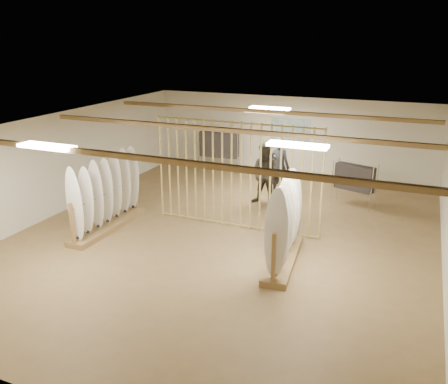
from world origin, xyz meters
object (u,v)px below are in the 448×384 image
at_px(clothing_rack_b, 355,178).
at_px(shopper_a, 280,163).
at_px(rack_left, 107,205).
at_px(rack_right, 284,234).
at_px(shopper_b, 266,170).
at_px(clothing_rack_a, 219,144).

relative_size(clothing_rack_b, shopper_a, 0.64).
relative_size(rack_left, rack_right, 1.09).
height_order(shopper_a, shopper_b, shopper_b).
distance_m(rack_left, clothing_rack_a, 6.08).
height_order(clothing_rack_a, shopper_a, shopper_a).
xyz_separation_m(rack_right, clothing_rack_b, (0.87, 4.38, 0.18)).
bearing_deg(rack_left, clothing_rack_b, 37.91).
relative_size(shopper_a, shopper_b, 0.99).
bearing_deg(rack_right, shopper_b, 107.69).
xyz_separation_m(rack_left, clothing_rack_b, (5.60, 4.28, 0.20)).
bearing_deg(shopper_a, clothing_rack_a, -16.89).
height_order(clothing_rack_a, clothing_rack_b, clothing_rack_a).
xyz_separation_m(shopper_a, shopper_b, (-0.11, -1.04, 0.01)).
bearing_deg(rack_left, shopper_a, 53.94).
bearing_deg(shopper_a, rack_right, 121.34).
xyz_separation_m(rack_left, rack_right, (4.73, -0.10, 0.02)).
relative_size(rack_left, shopper_a, 1.33).
bearing_deg(clothing_rack_b, rack_right, -82.62).
relative_size(clothing_rack_a, clothing_rack_b, 1.22).
xyz_separation_m(clothing_rack_a, clothing_rack_b, (5.06, -1.76, -0.19)).
relative_size(rack_right, shopper_a, 1.22).
bearing_deg(clothing_rack_a, clothing_rack_b, -24.59).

